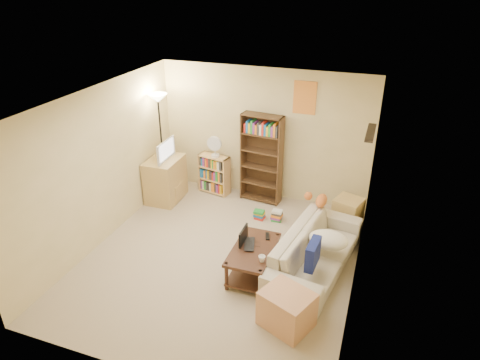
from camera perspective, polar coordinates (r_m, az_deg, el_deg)
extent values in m
plane|color=#B9A88B|center=(6.76, -2.60, -10.32)|extent=(4.50, 4.50, 0.00)
cube|color=beige|center=(8.04, 3.23, 6.08)|extent=(4.00, 0.04, 2.50)
cube|color=beige|center=(4.44, -14.14, -13.47)|extent=(4.00, 0.04, 2.50)
cube|color=beige|center=(7.04, -18.11, 1.68)|extent=(0.04, 4.50, 2.50)
cube|color=beige|center=(5.72, 16.09, -3.89)|extent=(0.04, 4.50, 2.50)
cube|color=silver|center=(5.63, -3.13, 10.52)|extent=(4.00, 4.50, 0.04)
cube|color=red|center=(7.64, 8.63, 10.79)|extent=(0.40, 0.02, 0.58)
cube|color=black|center=(6.67, 17.02, 6.07)|extent=(0.12, 0.80, 0.03)
imported|color=beige|center=(6.46, 10.07, -9.34)|extent=(2.40, 1.52, 0.62)
cube|color=navy|center=(5.91, 9.69, -9.70)|extent=(0.15, 0.42, 0.37)
ellipsoid|color=silver|center=(6.34, 11.70, -7.82)|extent=(0.57, 0.41, 0.25)
ellipsoid|color=#CA662A|center=(6.97, 10.80, -2.71)|extent=(0.41, 0.24, 0.16)
sphere|color=#CA662A|center=(7.02, 9.09, -2.13)|extent=(0.13, 0.13, 0.13)
cube|color=#3E2218|center=(6.19, 1.78, -9.24)|extent=(0.57, 1.03, 0.05)
cube|color=#3E2218|center=(6.40, 1.73, -11.72)|extent=(0.54, 0.97, 0.03)
cube|color=#3E2218|center=(6.04, -1.82, -12.73)|extent=(0.04, 0.04, 0.45)
cube|color=#3E2218|center=(5.92, 2.68, -13.69)|extent=(0.04, 0.04, 0.45)
cube|color=#3E2218|center=(6.72, 0.95, -8.15)|extent=(0.04, 0.04, 0.45)
cube|color=#3E2218|center=(6.61, 4.97, -8.91)|extent=(0.04, 0.04, 0.45)
imported|color=black|center=(6.23, 1.74, -8.59)|extent=(0.47, 0.40, 0.03)
cube|color=white|center=(6.20, 0.44, -7.41)|extent=(0.02, 0.34, 0.23)
imported|color=white|center=(5.91, 2.93, -10.45)|extent=(0.15, 0.15, 0.09)
cube|color=black|center=(6.42, 3.69, -7.50)|extent=(0.11, 0.19, 0.02)
cube|color=tan|center=(8.29, -9.92, 0.08)|extent=(0.57, 0.79, 0.84)
imported|color=black|center=(8.04, -10.25, 3.96)|extent=(0.66, 0.11, 0.38)
cube|color=#49301C|center=(7.96, 2.88, 2.79)|extent=(0.79, 0.34, 1.71)
cube|color=#DAB96A|center=(8.44, -3.46, 0.78)|extent=(0.65, 0.36, 0.79)
cylinder|color=silver|center=(8.24, -3.30, 3.28)|extent=(0.16, 0.16, 0.04)
cylinder|color=silver|center=(8.20, -3.32, 3.93)|extent=(0.02, 0.02, 0.16)
cylinder|color=silver|center=(8.12, -3.43, 4.89)|extent=(0.28, 0.06, 0.28)
cylinder|color=black|center=(8.63, -9.83, -1.80)|extent=(0.30, 0.30, 0.03)
cylinder|color=black|center=(8.24, -10.33, 3.98)|extent=(0.03, 0.03, 1.91)
cone|color=#FFF7C6|center=(7.92, -10.91, 10.68)|extent=(0.34, 0.34, 0.15)
cube|color=tan|center=(7.67, 14.17, -4.13)|extent=(0.55, 0.55, 0.49)
cube|color=tan|center=(5.56, 6.25, -16.75)|extent=(0.74, 0.69, 0.50)
cube|color=red|center=(7.67, 2.61, -4.64)|extent=(0.20, 0.15, 0.17)
cube|color=#1966B2|center=(7.63, 4.90, -4.74)|extent=(0.20, 0.15, 0.21)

